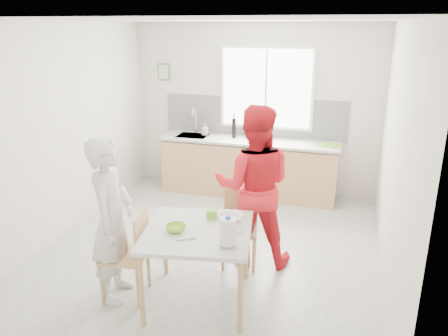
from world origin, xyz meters
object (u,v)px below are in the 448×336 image
Objects in this scene: dining_table at (198,237)px; wine_bottle_b at (248,128)px; chair_far at (240,223)px; bowl_green at (176,228)px; wine_bottle_a at (234,128)px; bowl_white at (231,217)px; person_white at (112,221)px; milk_jug at (228,231)px; person_red at (254,187)px; chair_left at (131,251)px.

dining_table is 3.95× the size of wine_bottle_b.
chair_far is (0.20, 0.87, -0.22)m from dining_table.
dining_table is at bearing 24.47° from bowl_green.
wine_bottle_a reaches higher than bowl_green.
chair_far is 3.68× the size of bowl_white.
wine_bottle_a is (0.36, 3.17, 0.24)m from person_white.
person_white is 3.20m from wine_bottle_a.
person_white is (-1.03, -1.02, 0.35)m from chair_far.
bowl_white is at bearing -79.43° from wine_bottle_b.
wine_bottle_b is at bearing -20.01° from person_white.
person_white is 6.26× the size of milk_jug.
person_white is at bearing -99.58° from wine_bottle_b.
person_red is 2.28m from wine_bottle_b.
dining_table is at bearing -81.08° from wine_bottle_a.
wine_bottle_b is at bearing 162.69° from chair_left.
person_red is at bearing 82.27° from bowl_white.
bowl_green is at bearing 156.23° from milk_jug.
person_red reaches higher than milk_jug.
bowl_white is (0.05, -0.57, 0.33)m from chair_far.
chair_left is 3.47× the size of milk_jug.
wine_bottle_a reaches higher than milk_jug.
chair_far is 2.38m from wine_bottle_b.
chair_left is 2.90× the size of wine_bottle_a.
dining_table is 1.01m from person_red.
dining_table is 0.71× the size of person_white.
dining_table is 4.43× the size of milk_jug.
bowl_white is at bearing 50.24° from dining_table.
milk_jug is (0.17, -1.08, 0.44)m from chair_far.
person_red is 5.79× the size of wine_bottle_a.
chair_far is at bearing -78.15° from wine_bottle_b.
person_red reaches higher than person_white.
milk_jug reaches higher than chair_far.
dining_table is 1.28× the size of chair_left.
bowl_white is at bearing 41.40° from bowl_green.
bowl_green is 3.13m from wine_bottle_a.
chair_left is at bearing -155.25° from bowl_white.
chair_left is at bearing -90.00° from person_white.
dining_table is 0.48m from milk_jug.
milk_jug is at bearing -91.36° from chair_far.
person_red is at bearing 125.94° from chair_left.
bowl_white is at bearing 104.31° from chair_left.
bowl_green is at bearing -94.44° from person_white.
person_red reaches higher than wine_bottle_a.
person_red reaches higher than wine_bottle_b.
chair_left reaches higher than bowl_white.
chair_far is at bearing 88.64° from milk_jug.
milk_jug is at bearing -13.33° from bowl_green.
person_white reaches higher than wine_bottle_a.
person_red is (0.14, 0.06, 0.44)m from chair_far.
milk_jug is 0.84× the size of wine_bottle_a.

